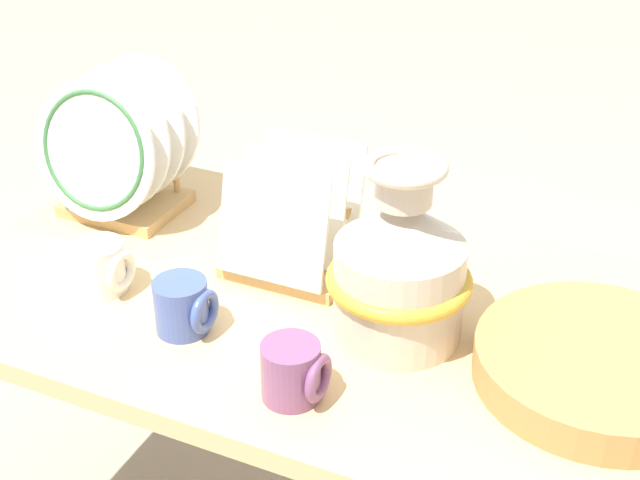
{
  "coord_description": "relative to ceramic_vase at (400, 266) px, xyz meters",
  "views": [
    {
      "loc": [
        0.49,
        -1.07,
        1.4
      ],
      "look_at": [
        0.0,
        0.0,
        0.71
      ],
      "focal_mm": 50.0,
      "sensor_mm": 36.0,
      "label": 1
    }
  ],
  "objects": [
    {
      "name": "dish_rack_round_plates",
      "position": [
        -0.6,
        0.15,
        -0.0
      ],
      "size": [
        0.25,
        0.21,
        0.27
      ],
      "color": "tan",
      "rests_on": "display_table"
    },
    {
      "name": "wicker_charger_stack",
      "position": [
        0.29,
        0.01,
        -0.09
      ],
      "size": [
        0.35,
        0.35,
        0.05
      ],
      "color": "#AD7F47",
      "rests_on": "display_table"
    },
    {
      "name": "mug_cobalt_glaze",
      "position": [
        -0.29,
        -0.12,
        -0.08
      ],
      "size": [
        0.09,
        0.08,
        0.08
      ],
      "color": "#42569E",
      "rests_on": "display_table"
    },
    {
      "name": "display_table",
      "position": [
        -0.14,
        0.03,
        -0.2
      ],
      "size": [
        1.23,
        0.67,
        0.6
      ],
      "color": "tan",
      "rests_on": "ground_plane"
    },
    {
      "name": "ceramic_vase",
      "position": [
        0.0,
        0.0,
        0.0
      ],
      "size": [
        0.21,
        0.21,
        0.28
      ],
      "color": "beige",
      "rests_on": "display_table"
    },
    {
      "name": "mug_plum_glaze",
      "position": [
        -0.08,
        -0.19,
        -0.08
      ],
      "size": [
        0.09,
        0.08,
        0.08
      ],
      "color": "#7A4770",
      "rests_on": "display_table"
    },
    {
      "name": "mug_cream_glaze",
      "position": [
        -0.47,
        -0.08,
        -0.08
      ],
      "size": [
        0.09,
        0.08,
        0.08
      ],
      "color": "silver",
      "rests_on": "display_table"
    },
    {
      "name": "dish_rack_square_plates",
      "position": [
        -0.22,
        0.1,
        -0.06
      ],
      "size": [
        0.2,
        0.19,
        0.21
      ],
      "color": "tan",
      "rests_on": "display_table"
    }
  ]
}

